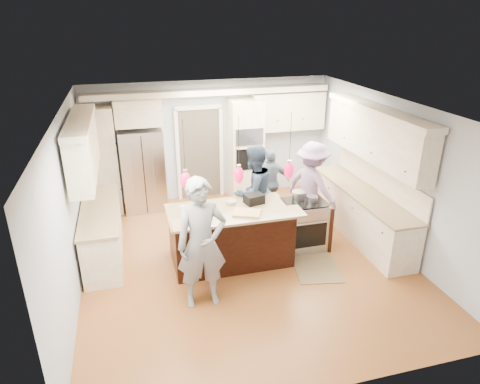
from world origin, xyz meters
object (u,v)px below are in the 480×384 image
at_px(kitchen_island, 230,235).
at_px(person_bar_end, 202,244).
at_px(island_range, 304,225).
at_px(refrigerator, 143,170).
at_px(person_far_left, 253,192).

xyz_separation_m(kitchen_island, person_bar_end, (-0.68, -1.07, 0.51)).
relative_size(island_range, person_bar_end, 0.46).
distance_m(refrigerator, person_bar_end, 3.69).
bearing_deg(island_range, refrigerator, 137.41).
relative_size(kitchen_island, person_far_left, 1.16).
height_order(refrigerator, person_far_left, person_far_left).
height_order(island_range, person_far_left, person_far_left).
distance_m(kitchen_island, person_bar_end, 1.37).
height_order(person_bar_end, person_far_left, person_bar_end).
relative_size(refrigerator, person_far_left, 0.99).
bearing_deg(person_bar_end, person_far_left, 53.28).
bearing_deg(island_range, person_bar_end, -151.21).
relative_size(kitchen_island, island_range, 2.28).
bearing_deg(island_range, kitchen_island, -176.93).
relative_size(refrigerator, kitchen_island, 0.86).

